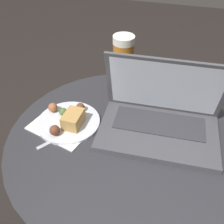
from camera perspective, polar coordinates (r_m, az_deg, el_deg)
ground_plane at (r=1.25m, az=2.13°, el=-22.75°), size 6.00×6.00×0.00m
table at (r=0.91m, az=2.77°, el=-10.87°), size 0.73×0.73×0.53m
napkin at (r=0.86m, az=-11.00°, el=-3.17°), size 0.22×0.18×0.00m
laptop at (r=0.82m, az=10.44°, el=-1.11°), size 0.37×0.25×0.24m
beer_glass at (r=0.90m, az=2.39°, el=9.36°), size 0.07×0.07×0.24m
snack_plate at (r=0.86m, az=-9.44°, el=-1.76°), size 0.20×0.20×0.05m
fork at (r=0.83m, az=-10.26°, el=-4.92°), size 0.11×0.14×0.00m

